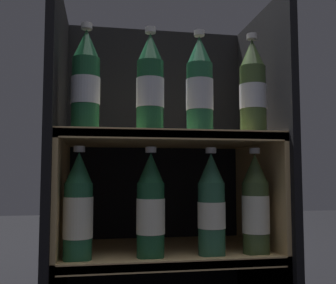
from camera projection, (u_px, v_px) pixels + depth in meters
fridge_back_wall at (155, 161)px, 1.26m from camera, size 0.60×0.02×0.85m
fridge_side_left at (56, 157)px, 1.03m from camera, size 0.02×0.39×0.85m
fridge_side_right at (264, 159)px, 1.13m from camera, size 0.02×0.39×0.85m
shelf_lower at (165, 262)px, 1.04m from camera, size 0.56×0.35×0.19m
shelf_upper at (165, 185)px, 1.06m from camera, size 0.56×0.35×0.49m
bottle_upper_front_0 at (86, 83)px, 0.95m from camera, size 0.07×0.07×0.26m
bottle_upper_front_1 at (150, 85)px, 0.97m from camera, size 0.07×0.07×0.26m
bottle_upper_front_2 at (200, 87)px, 0.99m from camera, size 0.07×0.07×0.26m
bottle_upper_front_3 at (253, 89)px, 1.02m from camera, size 0.07×0.07×0.26m
bottle_lower_front_0 at (78, 209)px, 0.92m from camera, size 0.07×0.07×0.26m
bottle_lower_front_1 at (151, 208)px, 0.95m from camera, size 0.07×0.07×0.26m
bottle_lower_front_2 at (211, 206)px, 0.97m from camera, size 0.07×0.07×0.26m
bottle_lower_front_3 at (256, 207)px, 0.99m from camera, size 0.07×0.07×0.26m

